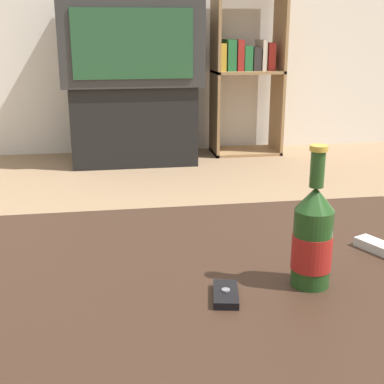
{
  "coord_description": "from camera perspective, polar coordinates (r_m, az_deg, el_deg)",
  "views": [
    {
      "loc": [
        -0.1,
        -0.93,
        0.88
      ],
      "look_at": [
        0.09,
        0.24,
        0.52
      ],
      "focal_mm": 50.0,
      "sensor_mm": 36.0,
      "label": 1
    }
  ],
  "objects": [
    {
      "name": "television",
      "position": [
        3.63,
        -6.55,
        15.53
      ],
      "size": [
        0.9,
        0.55,
        0.53
      ],
      "color": "#2D2D2D",
      "rests_on": "tv_stand"
    },
    {
      "name": "bookshelf",
      "position": [
        3.88,
        5.8,
        13.22
      ],
      "size": [
        0.48,
        0.3,
        1.17
      ],
      "color": "#99754C",
      "rests_on": "ground_plane"
    },
    {
      "name": "beer_bottle",
      "position": [
        1.01,
        12.73,
        -4.82
      ],
      "size": [
        0.07,
        0.07,
        0.27
      ],
      "color": "#1E4219",
      "rests_on": "coffee_table"
    },
    {
      "name": "coffee_table",
      "position": [
        1.07,
        -2.63,
        -11.65
      ],
      "size": [
        1.35,
        0.86,
        0.42
      ],
      "color": "#332116",
      "rests_on": "ground_plane"
    },
    {
      "name": "cell_phone",
      "position": [
        0.98,
        3.6,
        -10.83
      ],
      "size": [
        0.06,
        0.1,
        0.02
      ],
      "rotation": [
        0.0,
        0.0,
        -0.19
      ],
      "color": "black",
      "rests_on": "coffee_table"
    },
    {
      "name": "tv_stand",
      "position": [
        3.69,
        -6.27,
        7.33
      ],
      "size": [
        0.81,
        0.49,
        0.52
      ],
      "color": "black",
      "rests_on": "ground_plane"
    }
  ]
}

